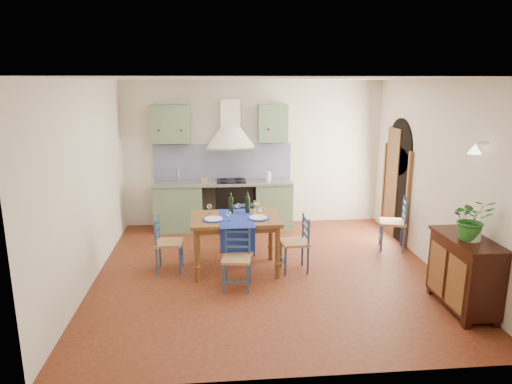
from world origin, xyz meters
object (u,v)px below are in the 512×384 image
chair_near (237,258)px  potted_plant (472,219)px  dining_table (236,224)px  sideboard (464,271)px

chair_near → potted_plant: size_ratio=1.60×
dining_table → potted_plant: potted_plant is taller
dining_table → chair_near: bearing=-91.9°
potted_plant → chair_near: bearing=161.2°
sideboard → potted_plant: (-0.01, -0.06, 0.68)m
sideboard → potted_plant: size_ratio=2.06×
dining_table → chair_near: 0.67m
sideboard → potted_plant: potted_plant is taller
dining_table → chair_near: (-0.02, -0.60, -0.31)m
chair_near → dining_table: bearing=88.1°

